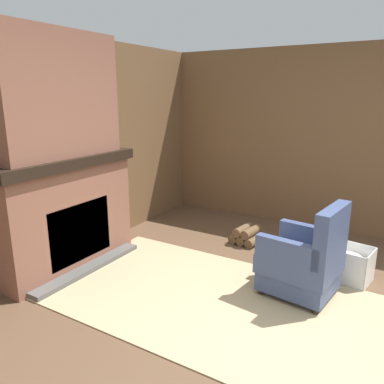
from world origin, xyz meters
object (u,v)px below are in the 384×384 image
Objects in this scene: armchair at (304,262)px; firewood_stack at (247,235)px; laundry_basket at (348,263)px; storage_case at (91,146)px; oil_lamp_vase at (1,155)px; decorative_plate_on_mantel at (54,143)px.

armchair reaches higher than firewood_stack.
laundry_basket is (1.28, -0.39, 0.08)m from firewood_stack.
storage_case reaches higher than armchair.
oil_lamp_vase is 0.97× the size of decorative_plate_on_mantel.
storage_case is at bearing 89.99° from oil_lamp_vase.
oil_lamp_vase is 1.10m from storage_case.
firewood_stack is at bearing -37.10° from armchair.
armchair is 2.30× the size of firewood_stack.
storage_case reaches higher than firewood_stack.
laundry_basket is 3.28m from decorative_plate_on_mantel.
oil_lamp_vase reaches higher than armchair.
decorative_plate_on_mantel reaches higher than armchair.
oil_lamp_vase is at bearing -145.69° from laundry_basket.
storage_case is (-2.76, -0.78, 1.11)m from laundry_basket.
oil_lamp_vase is at bearing -88.09° from decorative_plate_on_mantel.
storage_case is at bearing -141.65° from firewood_stack.
firewood_stack is 1.40× the size of decorative_plate_on_mantel.
decorative_plate_on_mantel is (-0.02, 0.60, 0.04)m from oil_lamp_vase.
armchair is 2.76m from decorative_plate_on_mantel.
firewood_stack is 2.98m from oil_lamp_vase.
armchair is at bearing -119.29° from laundry_basket.
armchair is 3.37× the size of storage_case.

